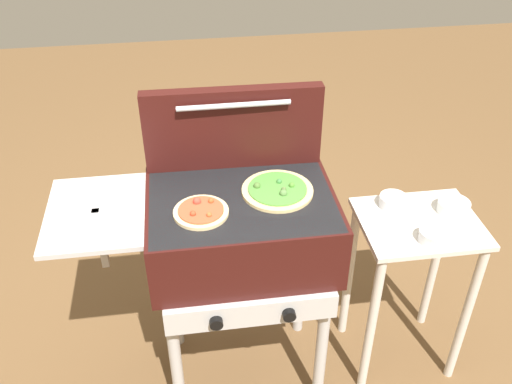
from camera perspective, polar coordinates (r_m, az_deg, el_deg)
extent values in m
plane|color=brown|center=(2.53, -1.17, -17.37)|extent=(8.00, 8.00, 0.00)
cube|color=#38110F|center=(1.97, -1.44, -3.45)|extent=(0.64, 0.48, 0.24)
cube|color=black|center=(1.90, -1.49, -0.72)|extent=(0.61, 0.46, 0.01)
cube|color=#BABABA|center=(1.92, -15.88, -2.02)|extent=(0.32, 0.41, 0.02)
cube|color=#BABABA|center=(1.98, -15.37, -4.58)|extent=(0.02, 0.02, 0.24)
cube|color=#BABABA|center=(1.90, -0.41, -12.18)|extent=(0.58, 0.02, 0.10)
cylinder|color=black|center=(1.88, -4.03, -13.08)|extent=(0.04, 0.02, 0.04)
cylinder|color=black|center=(1.90, 3.37, -12.31)|extent=(0.04, 0.02, 0.04)
cylinder|color=#BABABA|center=(2.15, -8.08, -16.68)|extent=(0.04, 0.04, 0.66)
cylinder|color=#BABABA|center=(2.19, 6.65, -15.13)|extent=(0.04, 0.04, 0.66)
cylinder|color=#BABABA|center=(2.40, -8.34, -9.57)|extent=(0.04, 0.04, 0.66)
cylinder|color=#BABABA|center=(2.44, 4.52, -8.35)|extent=(0.04, 0.04, 0.66)
cube|color=#38110F|center=(2.00, -2.32, 6.47)|extent=(0.63, 0.06, 0.30)
cylinder|color=#B7B7BC|center=(1.91, -2.25, 8.72)|extent=(0.38, 0.02, 0.02)
cylinder|color=beige|center=(1.83, -5.57, -2.04)|extent=(0.18, 0.18, 0.01)
cylinder|color=#D14C2D|center=(1.83, -5.58, -1.82)|extent=(0.15, 0.15, 0.01)
sphere|color=#E43F2F|center=(1.85, -5.99, -0.93)|extent=(0.03, 0.03, 0.03)
sphere|color=#C2562A|center=(1.79, -4.74, -2.30)|extent=(0.02, 0.02, 0.02)
sphere|color=#C04023|center=(1.80, -6.38, -2.17)|extent=(0.02, 0.02, 0.02)
sphere|color=#B44B23|center=(1.85, -4.56, -0.90)|extent=(0.02, 0.02, 0.02)
cylinder|color=#E0C17F|center=(1.92, 2.17, 0.14)|extent=(0.24, 0.24, 0.01)
cylinder|color=#4C8C38|center=(1.92, 2.18, 0.36)|extent=(0.20, 0.20, 0.01)
sphere|color=#4B7031|center=(1.92, 0.09, 0.64)|extent=(0.02, 0.02, 0.02)
sphere|color=#3D7D3B|center=(1.94, 2.35, 1.08)|extent=(0.02, 0.02, 0.02)
sphere|color=#527B3F|center=(1.88, 2.78, -0.12)|extent=(0.03, 0.03, 0.03)
sphere|color=#4C832F|center=(1.92, 3.63, 0.70)|extent=(0.02, 0.02, 0.02)
sphere|color=#536A37|center=(1.90, 2.83, 0.27)|extent=(0.02, 0.02, 0.02)
cube|color=beige|center=(2.17, 16.20, -3.05)|extent=(0.44, 0.36, 0.02)
cylinder|color=beige|center=(2.25, 11.53, -13.20)|extent=(0.04, 0.04, 0.71)
cylinder|color=beige|center=(2.38, 20.38, -11.66)|extent=(0.04, 0.04, 0.71)
cylinder|color=beige|center=(2.44, 9.38, -8.05)|extent=(0.04, 0.04, 0.71)
cylinder|color=beige|center=(2.57, 17.58, -6.94)|extent=(0.04, 0.04, 0.71)
cylinder|color=silver|center=(2.20, 13.66, -0.92)|extent=(0.10, 0.10, 0.04)
cylinder|color=beige|center=(2.20, 13.64, -1.06)|extent=(0.09, 0.09, 0.02)
cylinder|color=silver|center=(2.07, 17.44, -4.26)|extent=(0.10, 0.10, 0.04)
cylinder|color=beige|center=(2.07, 17.41, -4.41)|extent=(0.08, 0.08, 0.02)
cylinder|color=silver|center=(2.23, 19.29, -1.41)|extent=(0.12, 0.12, 0.04)
cylinder|color=#996B47|center=(2.24, 19.26, -1.55)|extent=(0.10, 0.10, 0.02)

